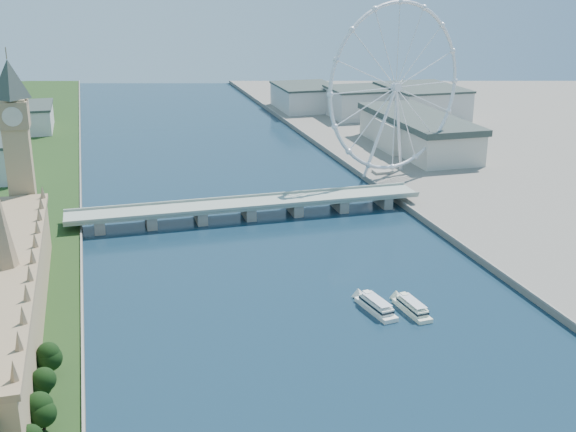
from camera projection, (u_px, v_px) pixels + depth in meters
name	position (u px, v px, depth m)	size (l,w,h in m)	color
parliament_range	(9.00, 300.00, 292.38)	(24.00, 200.00, 70.00)	tan
big_ben	(15.00, 130.00, 375.72)	(20.02, 20.02, 110.00)	tan
westminster_bridge	(248.00, 207.00, 447.26)	(220.00, 22.00, 9.50)	gray
london_eye	(396.00, 88.00, 508.50)	(113.60, 39.12, 124.30)	silver
county_hall	(417.00, 152.00, 612.36)	(54.00, 144.00, 35.00)	beige
city_skyline	(229.00, 113.00, 691.48)	(505.00, 280.00, 32.00)	beige
tour_boat_near	(376.00, 311.00, 323.91)	(7.53, 29.49, 6.51)	white
tour_boat_far	(412.00, 312.00, 322.87)	(7.11, 27.92, 6.15)	white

